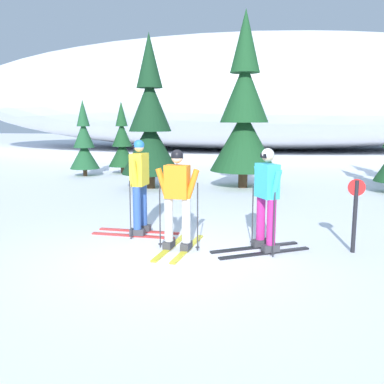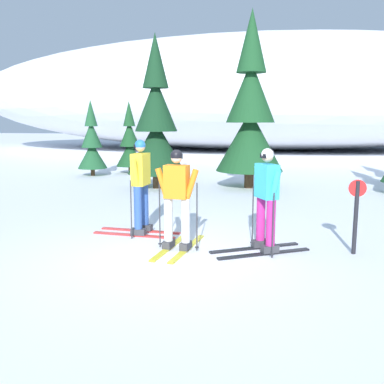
% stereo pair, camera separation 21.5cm
% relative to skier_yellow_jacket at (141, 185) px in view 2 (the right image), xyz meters
% --- Properties ---
extents(ground_plane, '(120.00, 120.00, 0.00)m').
position_rel_skier_yellow_jacket_xyz_m(ground_plane, '(0.90, -1.25, -0.97)').
color(ground_plane, white).
extents(skier_yellow_jacket, '(1.68, 0.82, 1.83)m').
position_rel_skier_yellow_jacket_xyz_m(skier_yellow_jacket, '(0.00, 0.00, 0.00)').
color(skier_yellow_jacket, red).
rests_on(skier_yellow_jacket, ground).
extents(skier_cyan_jacket, '(1.67, 1.20, 1.74)m').
position_rel_skier_yellow_jacket_xyz_m(skier_cyan_jacket, '(2.38, -0.69, -0.06)').
color(skier_cyan_jacket, black).
rests_on(skier_cyan_jacket, ground).
extents(skier_orange_jacket, '(0.77, 1.72, 1.71)m').
position_rel_skier_yellow_jacket_xyz_m(skier_orange_jacket, '(0.91, -0.88, -0.08)').
color(skier_orange_jacket, gold).
rests_on(skier_orange_jacket, ground).
extents(pine_tree_far_left, '(1.15, 1.15, 2.98)m').
position_rel_skier_yellow_jacket_xyz_m(pine_tree_far_left, '(-4.53, 8.21, 0.27)').
color(pine_tree_far_left, '#47301E').
rests_on(pine_tree_far_left, ground).
extents(pine_tree_left, '(1.15, 1.15, 2.97)m').
position_rel_skier_yellow_jacket_xyz_m(pine_tree_left, '(-3.33, 9.29, 0.27)').
color(pine_tree_left, '#47301E').
rests_on(pine_tree_left, ground).
extents(pine_tree_center_left, '(1.88, 1.88, 4.87)m').
position_rel_skier_yellow_jacket_xyz_m(pine_tree_center_left, '(-1.19, 5.60, 1.06)').
color(pine_tree_center_left, '#47301E').
rests_on(pine_tree_center_left, ground).
extents(pine_tree_center_right, '(2.16, 2.16, 5.60)m').
position_rel_skier_yellow_jacket_xyz_m(pine_tree_center_right, '(1.75, 6.22, 1.37)').
color(pine_tree_center_right, '#47301E').
rests_on(pine_tree_center_right, ground).
extents(snow_ridge_background, '(45.02, 21.15, 8.19)m').
position_rel_skier_yellow_jacket_xyz_m(snow_ridge_background, '(1.56, 25.59, 3.12)').
color(snow_ridge_background, white).
rests_on(snow_ridge_background, ground).
extents(trail_marker_post, '(0.28, 0.07, 1.24)m').
position_rel_skier_yellow_jacket_xyz_m(trail_marker_post, '(3.84, -0.57, -0.26)').
color(trail_marker_post, black).
rests_on(trail_marker_post, ground).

